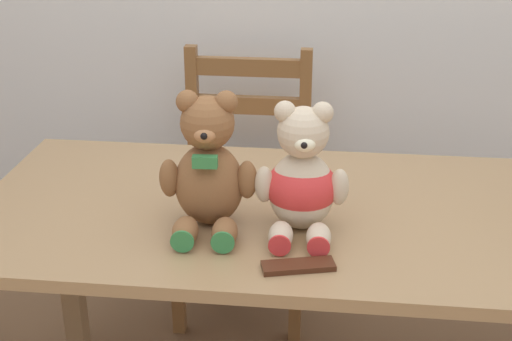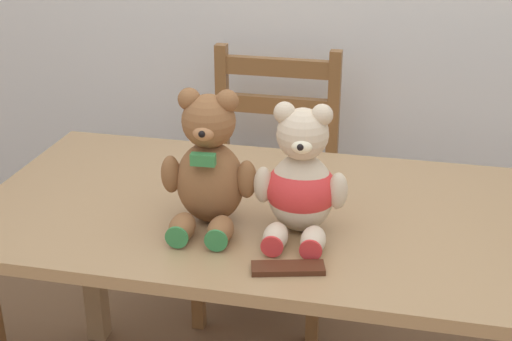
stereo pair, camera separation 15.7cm
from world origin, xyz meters
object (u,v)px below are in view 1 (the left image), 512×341
chocolate_bar (297,266)px  teddy_bear_left (208,170)px  wooden_chair_behind (244,185)px  teddy_bear_right (302,180)px

chocolate_bar → teddy_bear_left: bearing=141.2°
teddy_bear_left → chocolate_bar: bearing=137.6°
wooden_chair_behind → chocolate_bar: 1.01m
wooden_chair_behind → chocolate_bar: wooden_chair_behind is taller
teddy_bear_right → chocolate_bar: (0.00, -0.17, -0.11)m
chocolate_bar → wooden_chair_behind: bearing=103.8°
teddy_bear_left → teddy_bear_right: 0.21m
wooden_chair_behind → teddy_bear_left: size_ratio=2.88×
teddy_bear_left → teddy_bear_right: bearing=177.6°
teddy_bear_right → teddy_bear_left: bearing=-0.5°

